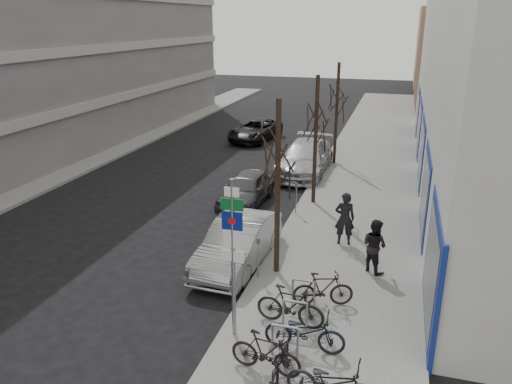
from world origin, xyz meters
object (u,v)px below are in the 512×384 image
Objects in this scene: bike_rack at (295,312)px; bike_far_inner at (323,289)px; meter_back at (319,160)px; pedestrian_far at (375,245)px; bike_far_curb at (332,379)px; meter_front at (258,253)px; bike_mid_curb at (305,329)px; meter_mid at (296,195)px; pedestrian_near at (345,218)px; parked_car_mid at (246,189)px; highway_sign_pole at (233,250)px; parked_car_front at (238,243)px; bike_mid_inner at (290,306)px; parked_car_back at (305,158)px; bike_near_left at (281,359)px; bike_near_right at (266,352)px; lane_car at (255,130)px; tree_near at (278,147)px; tree_far at (338,90)px; tree_mid at (317,110)px.

bike_far_inner is (0.49, 1.33, 0.00)m from bike_rack.
pedestrian_far is (3.33, -9.64, 0.10)m from meter_back.
bike_far_curb is at bearing 173.96° from bike_far_inner.
bike_mid_curb is (2.04, -3.14, -0.18)m from meter_front.
pedestrian_near is at bearing -47.25° from meter_mid.
parked_car_mid is (-4.00, 8.76, 0.04)m from bike_rack.
highway_sign_pole is 2.23× the size of pedestrian_near.
meter_back is at bearing 6.22° from bike_mid_curb.
meter_back is at bearing -83.68° from pedestrian_near.
bike_far_curb is 6.71m from parked_car_front.
bike_rack is 0.25m from bike_mid_inner.
meter_front is 0.22× the size of parked_car_back.
bike_mid_inner is 13.94m from parked_car_back.
bike_near_left is 0.95× the size of bike_near_right.
bike_rack is at bearing -55.49° from meter_front.
highway_sign_pole is at bearing -85.26° from parked_car_back.
pedestrian_near reaches higher than lane_car.
bike_far_curb is (2.64, -1.66, -1.74)m from highway_sign_pole.
bike_far_curb is at bearing -144.49° from bike_mid_inner.
bike_far_curb is (2.44, -5.17, -3.38)m from tree_near.
meter_back reaches higher than bike_far_curb.
bike_mid_curb is at bearing -76.72° from meter_mid.
parked_car_back is at bearing 92.14° from parked_car_front.
bike_far_curb is at bearing -79.56° from meter_back.
bike_far_inner is (1.69, -14.57, -3.44)m from tree_far.
tree_mid is at bearing 6.92° from bike_mid_curb.
tree_near is 4.33× the size of meter_front.
pedestrian_near reaches higher than bike_mid_curb.
bike_far_inner is at bearing -4.82° from bike_mid_curb.
pedestrian_near is at bearing 38.71° from parked_car_front.
highway_sign_pole reaches higher than bike_near_right.
bike_rack is 4.13m from pedestrian_far.
lane_car is at bearing 3.74° from bike_far_inner.
bike_mid_inner is 9.40m from parked_car_mid.
meter_mid is 0.73× the size of pedestrian_far.
tree_far is 8.17m from lane_car.
bike_rack is 21.65m from lane_car.
bike_rack is 1.20× the size of bike_far_curb.
bike_mid_inner reaches higher than bike_near_left.
highway_sign_pole is 10.15m from tree_mid.
highway_sign_pole is 21.90m from lane_car.
highway_sign_pole is 5.53m from pedestrian_far.
parked_car_front is (-3.06, 1.92, 0.10)m from bike_far_inner.
pedestrian_near is (4.56, -3.24, 0.40)m from parked_car_mid.
tree_far is at bearing 89.31° from highway_sign_pole.
meter_mid is (-0.25, 8.51, -1.54)m from highway_sign_pole.
bike_near_right is 23.22m from lane_car.
tree_far reaches higher than bike_far_curb.
meter_front reaches higher than parked_car_mid.
parked_car_mid is (-3.72, 10.50, 0.04)m from bike_near_right.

